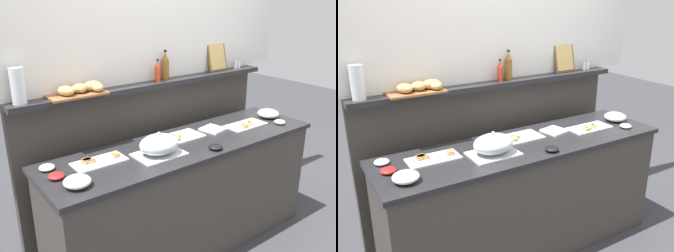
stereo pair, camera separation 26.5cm
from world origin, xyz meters
TOP-DOWN VIEW (x-y plane):
  - ground_plane at (0.00, 0.60)m, footprint 12.00×12.00m
  - buffet_counter at (0.00, 0.00)m, footprint 2.22×0.61m
  - back_ledge_unit at (0.00, 0.48)m, footprint 2.28×0.22m
  - sandwich_platter_front at (0.62, -0.01)m, footprint 0.36×0.18m
  - sandwich_platter_rear at (0.02, 0.10)m, footprint 0.31×0.21m
  - sandwich_platter_side at (-0.69, 0.08)m, footprint 0.35×0.18m
  - serving_cloche at (-0.30, -0.06)m, footprint 0.34×0.24m
  - glass_bowl_large at (-0.93, -0.14)m, footprint 0.16×0.16m
  - glass_bowl_medium at (0.95, 0.02)m, footprint 0.19×0.19m
  - condiment_bowl_red at (0.89, -0.15)m, footprint 0.09×0.09m
  - condiment_bowl_teal at (0.07, -0.22)m, footprint 0.10×0.10m
  - condiment_bowl_dark at (-0.99, 0.03)m, footprint 0.10×0.10m
  - condiment_bowl_cream at (-1.00, 0.18)m, footprint 0.10×0.10m
  - napkin_stack at (0.33, 0.08)m, footprint 0.20×0.20m
  - hot_sauce_bottle at (0.02, 0.41)m, footprint 0.04×0.04m
  - vinegar_bottle_amber at (0.12, 0.43)m, footprint 0.06×0.06m
  - salt_shaker at (0.91, 0.41)m, footprint 0.03×0.03m
  - pepper_shaker at (0.96, 0.41)m, footprint 0.03×0.03m
  - bread_basket at (-0.64, 0.39)m, footprint 0.41×0.26m
  - framed_picture at (0.71, 0.45)m, footprint 0.21×0.07m
  - water_carafe at (-1.04, 0.41)m, footprint 0.09×0.09m

SIDE VIEW (x-z plane):
  - ground_plane at x=0.00m, z-range 0.00..0.00m
  - buffet_counter at x=0.00m, z-range 0.00..0.92m
  - back_ledge_unit at x=0.00m, z-range 0.03..1.34m
  - napkin_stack at x=0.33m, z-range 0.92..0.93m
  - sandwich_platter_rear at x=0.02m, z-range 0.91..0.94m
  - sandwich_platter_front at x=0.62m, z-range 0.91..0.95m
  - sandwich_platter_side at x=-0.69m, z-range 0.91..0.95m
  - condiment_bowl_red at x=0.89m, z-range 0.92..0.95m
  - condiment_bowl_cream at x=-1.00m, z-range 0.92..0.95m
  - condiment_bowl_dark at x=-0.99m, z-range 0.92..0.95m
  - condiment_bowl_teal at x=0.07m, z-range 0.92..0.95m
  - glass_bowl_large at x=-0.93m, z-range 0.91..0.98m
  - glass_bowl_medium at x=0.95m, z-range 0.91..0.99m
  - serving_cloche at x=-0.30m, z-range 0.91..1.08m
  - bread_basket at x=-0.64m, z-range 1.30..1.38m
  - salt_shaker at x=0.91m, z-range 1.30..1.39m
  - pepper_shaker at x=0.96m, z-range 1.30..1.39m
  - hot_sauce_bottle at x=0.02m, z-range 1.29..1.47m
  - vinegar_bottle_amber at x=0.12m, z-range 1.29..1.53m
  - water_carafe at x=-1.04m, z-range 1.30..1.53m
  - framed_picture at x=0.71m, z-range 1.30..1.55m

